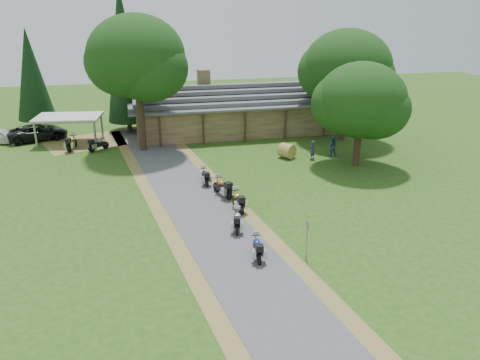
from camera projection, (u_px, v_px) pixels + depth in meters
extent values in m
plane|color=#274B15|center=(224.00, 242.00, 25.69)|extent=(120.00, 120.00, 0.00)
plane|color=#4B4C4E|center=(203.00, 213.00, 29.23)|extent=(51.95, 51.95, 0.00)
imported|color=silver|center=(1.00, 134.00, 43.86)|extent=(3.18, 5.76, 1.82)
imported|color=black|center=(37.00, 129.00, 44.89)|extent=(4.29, 6.48, 2.29)
imported|color=navy|center=(312.00, 148.00, 39.33)|extent=(0.66, 0.61, 1.90)
imported|color=navy|center=(332.00, 145.00, 40.16)|extent=(0.67, 0.55, 2.03)
cylinder|color=olive|center=(287.00, 151.00, 39.78)|extent=(1.66, 1.64, 1.24)
cone|color=black|center=(124.00, 60.00, 46.28)|extent=(4.11, 4.11, 14.42)
cone|color=black|center=(32.00, 79.00, 48.10)|extent=(3.80, 3.80, 10.29)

